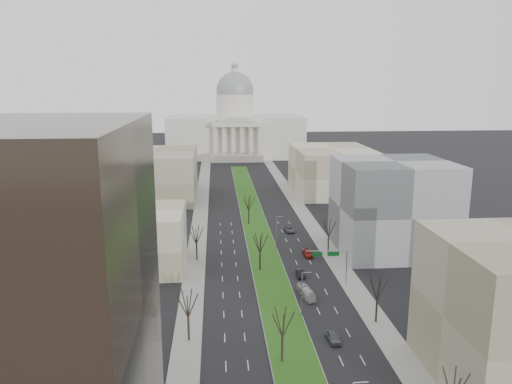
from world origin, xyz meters
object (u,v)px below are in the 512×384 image
car_red (308,253)px  box_van (306,292)px  car_black (300,273)px  car_grey_near (333,337)px  car_grey_far (290,229)px

car_red → box_van: box_van is taller
car_black → box_van: (-0.67, -11.29, 0.27)m
car_grey_near → car_red: bearing=81.3°
car_grey_near → car_grey_far: 64.80m
car_black → car_red: size_ratio=0.90×
car_grey_far → car_black: bearing=-96.7°
car_black → car_red: 14.08m
car_black → car_grey_near: bearing=-88.4°
car_black → car_grey_far: 35.28m
car_grey_near → car_black: bearing=87.3°
car_grey_near → car_grey_far: size_ratio=0.86×
car_grey_near → car_red: size_ratio=0.90×
car_grey_near → car_black: 29.60m
car_red → car_black: bearing=-111.3°
car_red → box_van: size_ratio=0.69×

